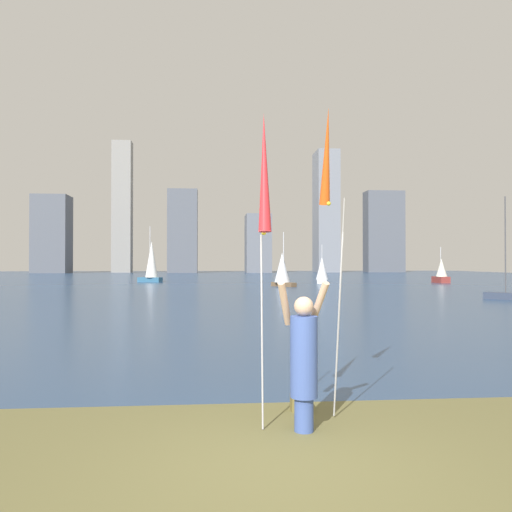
{
  "coord_description": "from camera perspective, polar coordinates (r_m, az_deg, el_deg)",
  "views": [
    {
      "loc": [
        -0.75,
        -5.19,
        2.12
      ],
      "look_at": [
        0.39,
        8.15,
        2.28
      ],
      "focal_mm": 35.79,
      "sensor_mm": 36.0,
      "label": 1
    }
  ],
  "objects": [
    {
      "name": "skyline_tower_5",
      "position": [
        112.59,
        14.09,
        2.63
      ],
      "size": [
        7.99,
        4.12,
        17.28
      ],
      "color": "#565B66",
      "rests_on": "ground"
    },
    {
      "name": "kite_flag_right",
      "position": [
        7.56,
        7.94,
        10.19
      ],
      "size": [
        0.16,
        1.24,
        4.32
      ],
      "color": "#B2B2B7",
      "rests_on": "ground"
    },
    {
      "name": "kite_flag_left",
      "position": [
        6.37,
        0.93,
        8.7
      ],
      "size": [
        0.16,
        0.6,
        3.98
      ],
      "color": "#B2B2B7",
      "rests_on": "ground"
    },
    {
      "name": "person",
      "position": [
        6.55,
        5.35,
        -11.2
      ],
      "size": [
        0.69,
        0.51,
        1.88
      ],
      "rotation": [
        0.0,
        0.0,
        0.24
      ],
      "color": "#3F59A5",
      "rests_on": "ground"
    },
    {
      "name": "sailboat_2",
      "position": [
        55.57,
        20.0,
        -1.73
      ],
      "size": [
        1.13,
        2.25,
        3.69
      ],
      "color": "maroon",
      "rests_on": "ground"
    },
    {
      "name": "bag",
      "position": [
        7.58,
        4.86,
        -16.0
      ],
      "size": [
        0.24,
        0.22,
        0.23
      ],
      "color": "olive",
      "rests_on": "ground"
    },
    {
      "name": "skyline_tower_0",
      "position": [
        109.19,
        -21.86,
        2.28
      ],
      "size": [
        6.78,
        5.63,
        15.42
      ],
      "color": "#565B66",
      "rests_on": "ground"
    },
    {
      "name": "ground",
      "position": [
        56.18,
        -4.12,
        -2.93
      ],
      "size": [
        120.0,
        138.0,
        0.12
      ],
      "color": "brown"
    },
    {
      "name": "skyline_tower_1",
      "position": [
        109.52,
        -14.72,
        5.32
      ],
      "size": [
        3.88,
        3.25,
        27.14
      ],
      "color": "gray",
      "rests_on": "ground"
    },
    {
      "name": "skyline_tower_3",
      "position": [
        104.89,
        0.21,
        1.38
      ],
      "size": [
        5.07,
        7.16,
        11.9
      ],
      "color": "slate",
      "rests_on": "ground"
    },
    {
      "name": "sailboat_1",
      "position": [
        32.35,
        26.13,
        -3.79
      ],
      "size": [
        2.02,
        2.07,
        5.88
      ],
      "color": "#333D51",
      "rests_on": "ground"
    },
    {
      "name": "sailboat_0",
      "position": [
        44.83,
        2.96,
        -1.5
      ],
      "size": [
        2.06,
        2.62,
        4.78
      ],
      "color": "brown",
      "rests_on": "ground"
    },
    {
      "name": "skyline_tower_4",
      "position": [
        110.72,
        7.84,
        4.9
      ],
      "size": [
        4.64,
        6.86,
        25.86
      ],
      "color": "gray",
      "rests_on": "ground"
    },
    {
      "name": "skyline_tower_2",
      "position": [
        103.59,
        -8.21,
        2.77
      ],
      "size": [
        5.93,
        3.23,
        16.78
      ],
      "color": "#565B66",
      "rests_on": "ground"
    },
    {
      "name": "sailboat_3",
      "position": [
        55.61,
        -11.62,
        -0.67
      ],
      "size": [
        2.74,
        1.89,
        5.97
      ],
      "color": "#2D6084",
      "rests_on": "ground"
    },
    {
      "name": "sailboat_5",
      "position": [
        51.57,
        7.38,
        -1.65
      ],
      "size": [
        1.49,
        2.58,
        3.92
      ],
      "color": "silver",
      "rests_on": "ground"
    }
  ]
}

